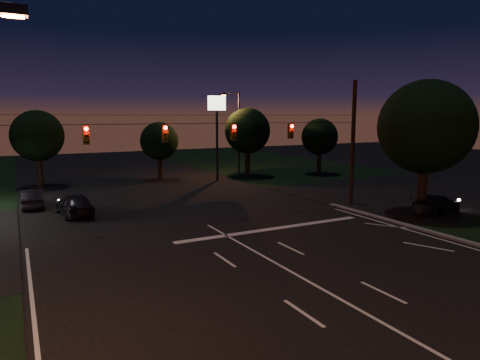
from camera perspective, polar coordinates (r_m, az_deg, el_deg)
ground at (r=14.70m, az=19.28°, el=-17.98°), size 140.00×140.00×0.00m
cross_street_right at (r=39.34m, az=22.20°, el=-1.53°), size 20.00×16.00×0.02m
stop_bar at (r=24.87m, az=4.44°, el=-6.49°), size 12.00×0.50×0.01m
utility_pole_right at (r=32.95m, az=14.51°, el=-3.02°), size 0.30×0.30×9.00m
signal_span at (r=25.74m, az=-5.29°, el=6.40°), size 24.00×0.40×1.56m
pole_sign_right at (r=42.71m, az=-3.10°, el=8.25°), size 1.80×0.30×8.40m
street_light_right_far at (r=45.94m, az=-0.44°, el=7.04°), size 2.20×0.35×9.00m
tree_right_near at (r=30.11m, az=23.32°, el=6.38°), size 6.00×6.00×8.76m
tree_far_b at (r=43.01m, az=-25.37°, el=5.28°), size 4.60×4.60×6.98m
tree_far_c at (r=43.91m, az=-10.73°, el=5.07°), size 3.80×3.80×5.86m
tree_far_d at (r=45.56m, az=0.94°, el=6.50°), size 4.80×4.80×7.30m
tree_far_e at (r=48.32m, az=10.50°, el=5.63°), size 4.00×4.00×6.18m
car_oncoming_a at (r=29.89m, az=-21.20°, el=-3.03°), size 2.18×4.56×1.50m
car_oncoming_b at (r=33.63m, az=-25.90°, el=-2.23°), size 1.54×4.08×1.33m
car_cross at (r=31.68m, az=24.67°, el=-2.86°), size 4.49×2.51×1.23m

